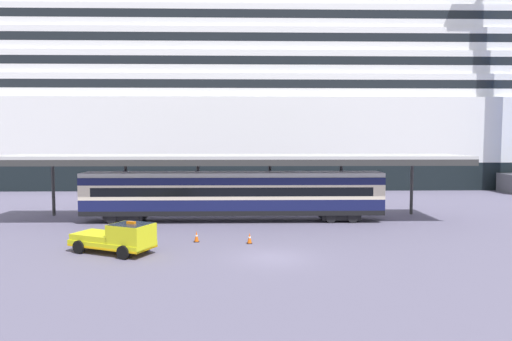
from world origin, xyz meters
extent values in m
plane|color=slate|center=(0.00, 0.00, 0.00)|extent=(400.00, 400.00, 0.00)
cube|color=black|center=(16.54, 45.56, 1.85)|extent=(170.76, 23.38, 3.70)
cube|color=white|center=(16.54, 45.56, 8.02)|extent=(170.76, 23.38, 8.64)
cube|color=white|center=(16.54, 45.56, 13.90)|extent=(157.10, 21.51, 3.12)
cube|color=black|center=(16.54, 34.86, 14.06)|extent=(150.27, 0.12, 1.12)
cube|color=white|center=(16.54, 45.56, 17.02)|extent=(150.81, 20.65, 3.12)
cube|color=black|center=(16.54, 35.29, 17.18)|extent=(144.26, 0.12, 1.12)
cube|color=white|center=(16.54, 45.56, 20.15)|extent=(144.53, 19.79, 3.12)
cube|color=black|center=(16.54, 35.72, 20.30)|extent=(138.25, 0.12, 1.12)
cube|color=white|center=(16.54, 45.56, 23.27)|extent=(138.25, 18.93, 3.12)
cube|color=black|center=(16.54, 36.15, 23.43)|extent=(132.24, 0.12, 1.12)
cube|color=white|center=(16.54, 45.56, 26.39)|extent=(131.96, 18.07, 3.12)
cube|color=#B7B7B7|center=(-2.63, 12.47, 5.39)|extent=(38.84, 6.04, 0.25)
cube|color=#323232|center=(-2.63, 9.55, 5.02)|extent=(38.84, 0.20, 0.50)
cylinder|color=#323232|center=(-18.81, 15.09, 2.63)|extent=(0.28, 0.28, 5.27)
cylinder|color=#323232|center=(-12.34, 15.09, 2.63)|extent=(0.28, 0.28, 5.27)
cylinder|color=#323232|center=(-5.87, 15.09, 2.63)|extent=(0.28, 0.28, 5.27)
cylinder|color=#323232|center=(0.61, 15.09, 2.63)|extent=(0.28, 0.28, 5.27)
cylinder|color=#323232|center=(7.08, 15.09, 2.63)|extent=(0.28, 0.28, 5.27)
cylinder|color=#323232|center=(13.55, 15.09, 2.63)|extent=(0.28, 0.28, 5.27)
cube|color=black|center=(-2.63, 11.97, 0.85)|extent=(24.81, 2.80, 0.40)
cube|color=#141947|center=(-2.63, 11.97, 1.50)|extent=(24.81, 2.80, 0.90)
cube|color=beige|center=(-2.63, 11.97, 2.55)|extent=(24.81, 2.80, 1.20)
cube|color=black|center=(-2.63, 10.60, 2.60)|extent=(22.82, 0.08, 0.72)
cube|color=#141947|center=(-2.63, 11.97, 3.45)|extent=(24.81, 2.80, 0.60)
cube|color=#B1B1B1|center=(-2.63, 11.97, 3.93)|extent=(24.81, 2.69, 0.36)
cube|color=black|center=(-11.56, 11.97, 0.45)|extent=(3.20, 2.35, 0.50)
cylinder|color=black|center=(-12.46, 10.79, 0.42)|extent=(0.84, 0.12, 0.84)
cylinder|color=black|center=(-10.66, 10.79, 0.42)|extent=(0.84, 0.12, 0.84)
cube|color=black|center=(6.30, 11.97, 0.45)|extent=(3.20, 2.35, 0.50)
cylinder|color=black|center=(5.40, 10.79, 0.42)|extent=(0.84, 0.12, 0.84)
cylinder|color=black|center=(7.20, 10.79, 0.42)|extent=(0.84, 0.12, 0.84)
cube|color=yellow|center=(-9.69, 1.41, 0.58)|extent=(5.56, 4.00, 0.36)
cube|color=#F2B20C|center=(-9.69, 1.41, 0.45)|extent=(5.57, 4.02, 0.12)
cube|color=yellow|center=(-8.37, 0.80, 1.31)|extent=(2.88, 2.70, 1.10)
cube|color=#19232D|center=(-8.37, 0.80, 1.66)|extent=(2.66, 2.54, 0.44)
cube|color=orange|center=(-8.37, 0.80, 1.94)|extent=(0.59, 0.42, 0.16)
cube|color=yellow|center=(-10.63, 1.84, 0.94)|extent=(3.45, 2.97, 0.36)
cylinder|color=black|center=(-7.76, 1.62, 0.40)|extent=(0.83, 0.56, 0.80)
cylinder|color=black|center=(-8.60, -0.20, 0.40)|extent=(0.83, 0.56, 0.80)
cylinder|color=black|center=(-10.78, 3.01, 0.40)|extent=(0.83, 0.56, 0.80)
cylinder|color=black|center=(-11.62, 1.20, 0.40)|extent=(0.83, 0.56, 0.80)
cube|color=black|center=(-1.32, 3.62, 0.02)|extent=(0.36, 0.36, 0.04)
cone|color=#EA590F|center=(-1.32, 3.62, 0.39)|extent=(0.30, 0.30, 0.69)
cylinder|color=white|center=(-1.32, 3.62, 0.42)|extent=(0.17, 0.17, 0.10)
cube|color=black|center=(-4.87, 4.18, 0.02)|extent=(0.36, 0.36, 0.04)
cone|color=#EA590F|center=(-4.87, 4.18, 0.39)|extent=(0.30, 0.30, 0.71)
cylinder|color=white|center=(-4.87, 4.18, 0.43)|extent=(0.17, 0.17, 0.10)
cylinder|color=black|center=(-10.24, 2.39, 0.35)|extent=(0.44, 0.44, 0.70)
sphere|color=black|center=(-10.24, 2.39, 0.72)|extent=(0.48, 0.48, 0.48)
camera|label=1|loc=(-1.56, -26.50, 6.97)|focal=32.49mm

